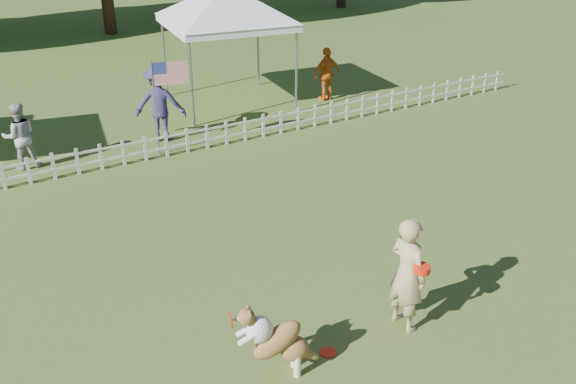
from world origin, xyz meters
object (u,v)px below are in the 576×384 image
object	(u,v)px
handler	(407,274)
spectator_c	(327,74)
dog	(278,340)
frisbee_on_turf	(328,352)
flag_pole	(155,109)
canopy_tent_right	(227,47)
spectator_a	(20,136)
spectator_b	(160,103)

from	to	relation	value
handler	spectator_c	world-z (taller)	handler
dog	spectator_c	bearing A→B (deg)	71.99
frisbee_on_turf	flag_pole	world-z (taller)	flag_pole
canopy_tent_right	flag_pole	size ratio (longest dim) A/B	1.48
frisbee_on_turf	spectator_a	world-z (taller)	spectator_a
spectator_b	handler	bearing A→B (deg)	121.72
canopy_tent_right	spectator_a	world-z (taller)	canopy_tent_right
flag_pole	spectator_b	xyz separation A→B (m)	(0.40, 0.84, -0.16)
canopy_tent_right	spectator_c	size ratio (longest dim) A/B	2.12
dog	canopy_tent_right	size ratio (longest dim) A/B	0.33
dog	canopy_tent_right	bearing A→B (deg)	85.94
spectator_c	spectator_a	bearing A→B (deg)	2.04
handler	frisbee_on_turf	size ratio (longest dim) A/B	7.74
frisbee_on_turf	flag_pole	distance (m)	7.90
flag_pole	spectator_c	bearing A→B (deg)	28.34
handler	frisbee_on_turf	xyz separation A→B (m)	(-1.25, 0.02, -0.84)
dog	flag_pole	size ratio (longest dim) A/B	0.48
spectator_a	spectator_b	bearing A→B (deg)	-176.32
spectator_a	spectator_c	size ratio (longest dim) A/B	0.96
handler	flag_pole	size ratio (longest dim) A/B	0.78
handler	flag_pole	xyz separation A→B (m)	(-0.78, 7.83, 0.24)
flag_pole	spectator_c	world-z (taller)	flag_pole
spectator_a	spectator_c	xyz separation A→B (m)	(8.45, 0.80, 0.03)
frisbee_on_turf	spectator_c	world-z (taller)	spectator_c
frisbee_on_turf	spectator_a	bearing A→B (deg)	105.37
flag_pole	spectator_a	xyz separation A→B (m)	(-2.83, 0.74, -0.35)
frisbee_on_turf	canopy_tent_right	world-z (taller)	canopy_tent_right
dog	frisbee_on_turf	world-z (taller)	dog
spectator_a	spectator_c	bearing A→B (deg)	-172.76
dog	flag_pole	distance (m)	7.94
canopy_tent_right	spectator_b	xyz separation A→B (m)	(-2.65, -1.79, -0.68)
spectator_c	flag_pole	bearing A→B (deg)	11.96
frisbee_on_turf	spectator_c	distance (m)	11.19
handler	dog	distance (m)	2.04
spectator_b	spectator_c	size ratio (longest dim) A/B	1.22
frisbee_on_turf	spectator_b	distance (m)	8.75
canopy_tent_right	frisbee_on_turf	bearing A→B (deg)	-101.77
handler	dog	size ratio (longest dim) A/B	1.60
canopy_tent_right	spectator_a	distance (m)	6.23
flag_pole	handler	bearing A→B (deg)	-71.33
handler	canopy_tent_right	xyz separation A→B (m)	(2.27, 10.46, 0.77)
flag_pole	spectator_c	xyz separation A→B (m)	(5.62, 1.54, -0.33)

